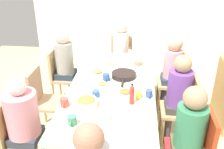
% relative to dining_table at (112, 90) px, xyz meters
% --- Properties ---
extents(ground_plane, '(6.62, 6.62, 0.00)m').
position_rel_dining_table_xyz_m(ground_plane, '(0.00, 0.00, -0.68)').
color(ground_plane, tan).
extents(wall_left, '(0.12, 4.09, 2.60)m').
position_rel_dining_table_xyz_m(wall_left, '(-2.82, 0.00, 0.62)').
color(wall_left, silver).
rests_on(wall_left, ground_plane).
extents(dining_table, '(2.24, 1.03, 0.75)m').
position_rel_dining_table_xyz_m(dining_table, '(0.00, 0.00, 0.00)').
color(dining_table, beige).
rests_on(dining_table, ground_plane).
extents(chair_0, '(0.40, 0.40, 0.90)m').
position_rel_dining_table_xyz_m(chair_0, '(-0.75, -0.89, -0.17)').
color(chair_0, tan).
rests_on(chair_0, ground_plane).
extents(person_0, '(0.30, 0.30, 1.22)m').
position_rel_dining_table_xyz_m(person_0, '(-0.75, -0.80, 0.05)').
color(person_0, '#333846').
rests_on(person_0, ground_plane).
extents(chair_1, '(0.40, 0.40, 0.90)m').
position_rel_dining_table_xyz_m(chair_1, '(0.75, -0.89, -0.17)').
color(chair_1, tan).
rests_on(chair_1, ground_plane).
extents(person_1, '(0.33, 0.33, 1.17)m').
position_rel_dining_table_xyz_m(person_1, '(0.75, -0.80, 0.03)').
color(person_1, '#2C3954').
rests_on(person_1, ground_plane).
extents(chair_2, '(0.40, 0.40, 0.90)m').
position_rel_dining_table_xyz_m(chair_2, '(0.75, 0.89, -0.17)').
color(chair_2, red).
rests_on(chair_2, ground_plane).
extents(person_2, '(0.30, 0.30, 1.18)m').
position_rel_dining_table_xyz_m(person_2, '(0.75, 0.80, 0.03)').
color(person_2, brown).
rests_on(person_2, ground_plane).
extents(chair_4, '(0.40, 0.40, 0.90)m').
position_rel_dining_table_xyz_m(chair_4, '(-0.75, 0.89, -0.17)').
color(chair_4, tan).
rests_on(chair_4, ground_plane).
extents(person_4, '(0.30, 0.30, 1.18)m').
position_rel_dining_table_xyz_m(person_4, '(-0.75, 0.80, 0.03)').
color(person_4, '#303648').
rests_on(person_4, ground_plane).
extents(chair_5, '(0.40, 0.40, 0.90)m').
position_rel_dining_table_xyz_m(chair_5, '(-1.50, 0.00, -0.17)').
color(chair_5, tan).
rests_on(chair_5, ground_plane).
extents(person_5, '(0.30, 0.30, 1.19)m').
position_rel_dining_table_xyz_m(person_5, '(-1.41, 0.00, 0.03)').
color(person_5, '#26334E').
rests_on(person_5, ground_plane).
extents(chair_6, '(0.40, 0.40, 0.90)m').
position_rel_dining_table_xyz_m(chair_6, '(0.00, -0.89, -0.17)').
color(chair_6, tan).
rests_on(chair_6, ground_plane).
extents(chair_7, '(0.40, 0.40, 0.90)m').
position_rel_dining_table_xyz_m(chair_7, '(0.00, 0.89, -0.17)').
color(chair_7, tan).
rests_on(chair_7, ground_plane).
extents(person_7, '(0.30, 0.30, 1.18)m').
position_rel_dining_table_xyz_m(person_7, '(-0.00, 0.80, 0.03)').
color(person_7, '#483945').
rests_on(person_7, ground_plane).
extents(plate_0, '(0.25, 0.25, 0.04)m').
position_rel_dining_table_xyz_m(plate_0, '(-0.67, 0.31, 0.08)').
color(plate_0, silver).
rests_on(plate_0, dining_table).
extents(plate_1, '(0.21, 0.21, 0.04)m').
position_rel_dining_table_xyz_m(plate_1, '(0.01, -0.12, 0.08)').
color(plate_1, white).
rests_on(plate_1, dining_table).
extents(plate_2, '(0.25, 0.25, 0.04)m').
position_rel_dining_table_xyz_m(plate_2, '(0.98, -0.15, 0.08)').
color(plate_2, white).
rests_on(plate_2, dining_table).
extents(plate_3, '(0.22, 0.22, 0.04)m').
position_rel_dining_table_xyz_m(plate_3, '(-0.33, -0.22, 0.08)').
color(plate_3, silver).
rests_on(plate_3, dining_table).
extents(plate_4, '(0.24, 0.24, 0.04)m').
position_rel_dining_table_xyz_m(plate_4, '(0.17, 0.17, 0.08)').
color(plate_4, white).
rests_on(plate_4, dining_table).
extents(plate_5, '(0.21, 0.21, 0.04)m').
position_rel_dining_table_xyz_m(plate_5, '(-0.62, -0.09, 0.08)').
color(plate_5, white).
rests_on(plate_5, dining_table).
extents(bowl_0, '(0.24, 0.24, 0.09)m').
position_rel_dining_table_xyz_m(bowl_0, '(0.49, -0.22, 0.11)').
color(bowl_0, beige).
rests_on(bowl_0, dining_table).
extents(serving_pan, '(0.50, 0.32, 0.06)m').
position_rel_dining_table_xyz_m(serving_pan, '(-0.25, 0.13, 0.10)').
color(serving_pan, black).
rests_on(serving_pan, dining_table).
extents(cup_0, '(0.11, 0.07, 0.08)m').
position_rel_dining_table_xyz_m(cup_0, '(0.74, 0.02, 0.11)').
color(cup_0, white).
rests_on(cup_0, dining_table).
extents(cup_1, '(0.11, 0.08, 0.09)m').
position_rel_dining_table_xyz_m(cup_1, '(0.23, 0.44, 0.11)').
color(cup_1, '#3C5399').
rests_on(cup_1, dining_table).
extents(cup_2, '(0.12, 0.09, 0.09)m').
position_rel_dining_table_xyz_m(cup_2, '(0.51, -0.45, 0.12)').
color(cup_2, '#CD4C46').
rests_on(cup_2, dining_table).
extents(cup_3, '(0.12, 0.09, 0.10)m').
position_rel_dining_table_xyz_m(cup_3, '(-0.12, -0.09, 0.12)').
color(cup_3, '#314F99').
rests_on(cup_3, dining_table).
extents(cup_4, '(0.11, 0.08, 0.08)m').
position_rel_dining_table_xyz_m(cup_4, '(0.26, 0.32, 0.11)').
color(cup_4, '#E2CA47').
rests_on(cup_4, dining_table).
extents(cup_5, '(0.11, 0.07, 0.08)m').
position_rel_dining_table_xyz_m(cup_5, '(-0.54, 0.03, 0.11)').
color(cup_5, white).
rests_on(cup_5, dining_table).
extents(cup_6, '(0.12, 0.08, 0.07)m').
position_rel_dining_table_xyz_m(cup_6, '(0.28, -0.15, 0.11)').
color(cup_6, '#37609F').
rests_on(cup_6, dining_table).
extents(cup_7, '(0.12, 0.09, 0.09)m').
position_rel_dining_table_xyz_m(cup_7, '(0.81, -0.29, 0.11)').
color(cup_7, '#42866A').
rests_on(cup_7, dining_table).
extents(bottle_0, '(0.05, 0.05, 0.24)m').
position_rel_dining_table_xyz_m(bottle_0, '(0.39, 0.25, 0.18)').
color(bottle_0, red).
rests_on(bottle_0, dining_table).
extents(bottle_1, '(0.06, 0.06, 0.24)m').
position_rel_dining_table_xyz_m(bottle_1, '(-0.73, 0.18, 0.18)').
color(bottle_1, silver).
rests_on(bottle_1, dining_table).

